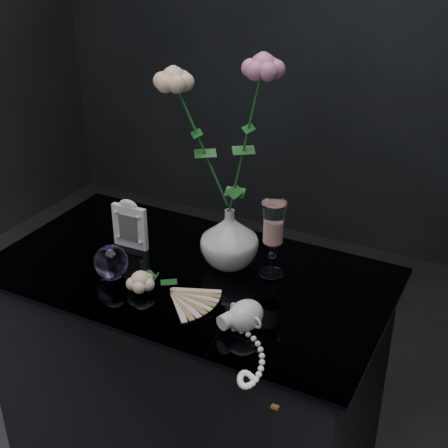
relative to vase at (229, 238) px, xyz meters
The scene contains 9 objects.
table 0.48m from the vase, 133.04° to the right, with size 1.05×0.58×0.76m.
vase is the anchor object (origin of this frame).
wine_glass 0.12m from the vase, ahead, with size 0.06×0.06×0.21m, color white, non-canonical shape.
picture_frame 0.29m from the vase, behind, with size 0.11×0.08×0.15m, color white, non-canonical shape.
paperweight 0.32m from the vase, 141.29° to the right, with size 0.09×0.09×0.09m, color #AA84D7, non-canonical shape.
paper_fan 0.22m from the vase, 105.50° to the right, with size 0.24×0.19×0.03m, color beige, non-canonical shape.
loose_rose 0.26m from the vase, 123.07° to the right, with size 0.12×0.16×0.05m, color beige, non-canonical shape.
pearl_jar 0.29m from the vase, 55.58° to the right, with size 0.25×0.26×0.07m, color silver, non-canonical shape.
roses 0.30m from the vase, 165.89° to the right, with size 0.31×0.11×0.46m.
Camera 1 is at (0.73, -1.15, 1.64)m, focal length 50.00 mm.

